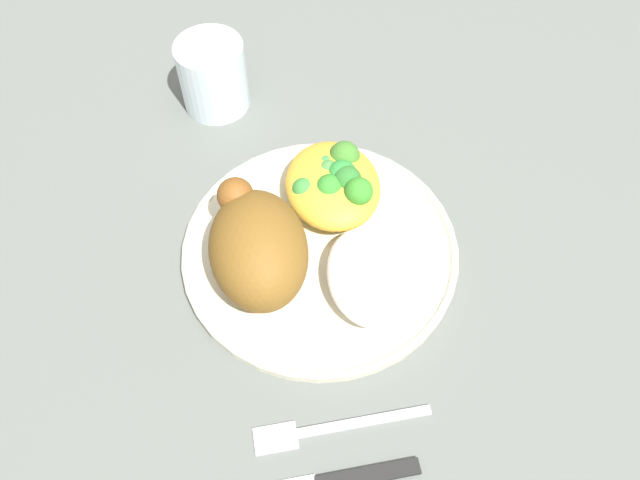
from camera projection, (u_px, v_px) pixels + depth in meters
The scene contains 7 objects.
ground_plane at pixel (320, 254), 0.60m from camera, with size 2.00×2.00×0.00m, color #5C615D.
plate at pixel (320, 250), 0.59m from camera, with size 0.25×0.25×0.01m.
roasted_chicken at pixel (257, 247), 0.54m from camera, with size 0.12×0.08×0.07m.
rice_pile at pixel (368, 277), 0.55m from camera, with size 0.10×0.07×0.03m, color white.
mac_cheese_with_broccoli at pixel (334, 182), 0.60m from camera, with size 0.10×0.09×0.04m.
fork at pixel (332, 427), 0.51m from camera, with size 0.02×0.14×0.01m.
water_glass at pixel (213, 76), 0.68m from camera, with size 0.07×0.07×0.08m, color silver.
Camera 1 is at (-0.31, 0.06, 0.51)m, focal length 36.44 mm.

